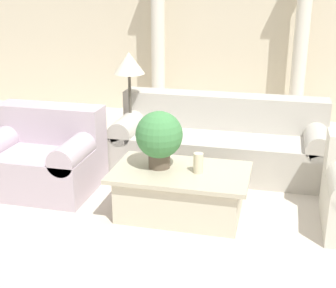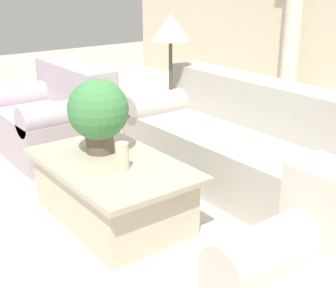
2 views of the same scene
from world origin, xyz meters
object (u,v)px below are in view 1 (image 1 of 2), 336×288
at_px(potted_plant, 159,136).
at_px(coffee_table, 181,192).
at_px(loveseat, 43,155).
at_px(sofa_long, 220,141).
at_px(floor_lamp, 129,71).

bearing_deg(potted_plant, coffee_table, -9.98).
bearing_deg(loveseat, potted_plant, -10.42).
bearing_deg(potted_plant, sofa_long, 70.92).
bearing_deg(sofa_long, coffee_table, -99.11).
xyz_separation_m(coffee_table, floor_lamp, (-0.90, 1.24, 0.92)).
height_order(coffee_table, floor_lamp, floor_lamp).
bearing_deg(loveseat, floor_lamp, 52.98).
relative_size(coffee_table, floor_lamp, 0.95).
distance_m(coffee_table, floor_lamp, 1.79).
bearing_deg(coffee_table, loveseat, 169.64).
xyz_separation_m(coffee_table, potted_plant, (-0.22, 0.04, 0.54)).
height_order(potted_plant, floor_lamp, floor_lamp).
distance_m(sofa_long, coffee_table, 1.29).
xyz_separation_m(sofa_long, loveseat, (-1.82, -0.97, 0.01)).
bearing_deg(potted_plant, floor_lamp, 119.71).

